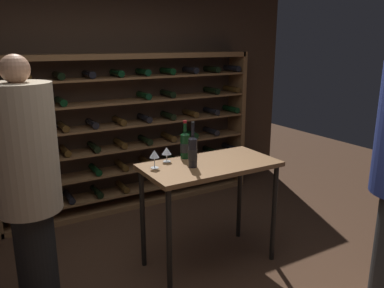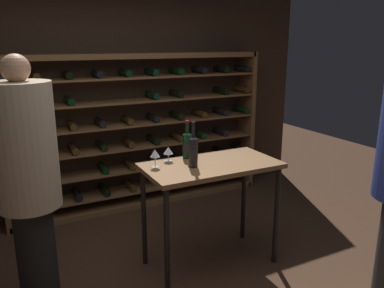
{
  "view_description": "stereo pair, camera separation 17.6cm",
  "coord_description": "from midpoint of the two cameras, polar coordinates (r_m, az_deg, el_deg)",
  "views": [
    {
      "loc": [
        -1.28,
        -2.25,
        1.96
      ],
      "look_at": [
        0.22,
        0.32,
        1.17
      ],
      "focal_mm": 36.14,
      "sensor_mm": 36.0,
      "label": 1
    },
    {
      "loc": [
        -1.13,
        -2.33,
        1.96
      ],
      "look_at": [
        0.22,
        0.32,
        1.17
      ],
      "focal_mm": 36.14,
      "sensor_mm": 36.0,
      "label": 2
    }
  ],
  "objects": [
    {
      "name": "back_wall",
      "position": [
        4.67,
        -15.38,
        7.88
      ],
      "size": [
        5.41,
        0.1,
        2.87
      ],
      "primitive_type": "cube",
      "color": "#3D2B1E",
      "rests_on": "ground"
    },
    {
      "name": "wine_rack",
      "position": [
        4.67,
        -9.81,
        1.67
      ],
      "size": [
        3.13,
        0.32,
        1.84
      ],
      "color": "brown",
      "rests_on": "ground"
    },
    {
      "name": "tasting_table",
      "position": [
        3.35,
        1.12,
        -4.7
      ],
      "size": [
        1.16,
        0.61,
        0.95
      ],
      "color": "brown",
      "rests_on": "ground"
    },
    {
      "name": "person_guest_blue_shirt",
      "position": [
        2.93,
        -24.7,
        -4.78
      ],
      "size": [
        0.43,
        0.43,
        1.89
      ],
      "rotation": [
        0.0,
        0.0,
        0.08
      ],
      "color": "black",
      "rests_on": "ground"
    },
    {
      "name": "wine_bottle_black_capsule",
      "position": [
        3.43,
        -2.51,
        -0.13
      ],
      "size": [
        0.09,
        0.09,
        0.34
      ],
      "color": "black",
      "rests_on": "tasting_table"
    },
    {
      "name": "wine_bottle_amber_reserve",
      "position": [
        3.17,
        -1.47,
        -1.09
      ],
      "size": [
        0.08,
        0.08,
        0.38
      ],
      "color": "black",
      "rests_on": "tasting_table"
    },
    {
      "name": "wine_glass_stemmed_right",
      "position": [
        3.34,
        -5.27,
        -1.12
      ],
      "size": [
        0.08,
        0.08,
        0.13
      ],
      "color": "silver",
      "rests_on": "tasting_table"
    },
    {
      "name": "wine_glass_stemmed_center",
      "position": [
        3.18,
        -7.16,
        -1.6
      ],
      "size": [
        0.08,
        0.08,
        0.15
      ],
      "color": "silver",
      "rests_on": "tasting_table"
    }
  ]
}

